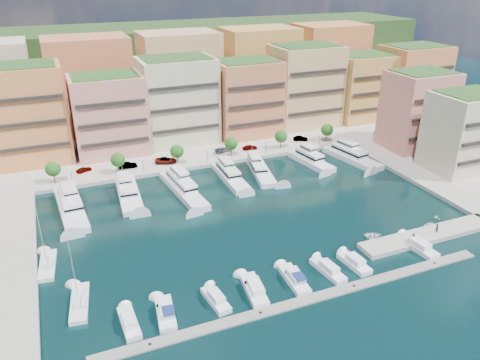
{
  "coord_description": "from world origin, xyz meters",
  "views": [
    {
      "loc": [
        -37.77,
        -83.63,
        51.26
      ],
      "look_at": [
        -0.21,
        7.03,
        6.0
      ],
      "focal_mm": 35.0,
      "sensor_mm": 36.0,
      "label": 1
    }
  ],
  "objects_px": {
    "car_0": "(84,169)",
    "car_2": "(166,160)",
    "sailboat_1": "(48,266)",
    "tender_3": "(436,217)",
    "tree_0": "(53,169)",
    "tree_3": "(231,144)",
    "lamppost_2": "(207,153)",
    "lamppost_3": "(266,145)",
    "tree_5": "(327,130)",
    "cruiser_6": "(354,263)",
    "yacht_6": "(350,156)",
    "car_4": "(250,147)",
    "tree_1": "(118,160)",
    "yacht_5": "(310,160)",
    "person_1": "(436,228)",
    "yacht_0": "(70,205)",
    "car_5": "(301,139)",
    "yacht_4": "(260,170)",
    "cruiser_1": "(166,313)",
    "cruiser_5": "(328,270)",
    "lamppost_0": "(71,173)",
    "sailboat_0": "(80,304)",
    "tree_4": "(281,136)",
    "person_0": "(413,237)",
    "yacht_3": "(230,175)",
    "cruiser_4": "(294,279)",
    "cruiser_2": "(216,300)",
    "lamppost_4": "(320,137)",
    "car_3": "(223,150)",
    "tree_2": "(177,151)",
    "cruiser_8": "(418,246)",
    "yacht_1": "(128,193)",
    "cruiser_0": "(129,323)",
    "cruiser_3": "(254,290)",
    "tender_0": "(373,235)",
    "car_1": "(128,165)"
  },
  "relations": [
    {
      "from": "car_0",
      "to": "car_2",
      "type": "bearing_deg",
      "value": -117.96
    },
    {
      "from": "sailboat_1",
      "to": "tender_3",
      "type": "distance_m",
      "value": 81.46
    },
    {
      "from": "tree_0",
      "to": "tree_3",
      "type": "distance_m",
      "value": 48.0
    },
    {
      "from": "lamppost_2",
      "to": "lamppost_3",
      "type": "height_order",
      "value": "same"
    },
    {
      "from": "tree_5",
      "to": "cruiser_6",
      "type": "bearing_deg",
      "value": -117.43
    },
    {
      "from": "yacht_6",
      "to": "car_4",
      "type": "height_order",
      "value": "yacht_6"
    },
    {
      "from": "tree_1",
      "to": "yacht_6",
      "type": "relative_size",
      "value": 0.28
    },
    {
      "from": "yacht_5",
      "to": "person_1",
      "type": "bearing_deg",
      "value": -84.72
    },
    {
      "from": "yacht_0",
      "to": "car_5",
      "type": "distance_m",
      "value": 72.55
    },
    {
      "from": "yacht_4",
      "to": "yacht_5",
      "type": "xyz_separation_m",
      "value": [
        16.17,
        1.07,
        0.12
      ]
    },
    {
      "from": "tree_1",
      "to": "cruiser_1",
      "type": "xyz_separation_m",
      "value": [
        -2.21,
        -58.11,
        -4.17
      ]
    },
    {
      "from": "tree_1",
      "to": "yacht_6",
      "type": "xyz_separation_m",
      "value": [
        63.68,
        -13.54,
        -3.53
      ]
    },
    {
      "from": "tree_0",
      "to": "car_4",
      "type": "distance_m",
      "value": 55.13
    },
    {
      "from": "yacht_0",
      "to": "yacht_5",
      "type": "distance_m",
      "value": 64.94
    },
    {
      "from": "tree_0",
      "to": "cruiser_5",
      "type": "height_order",
      "value": "tree_0"
    },
    {
      "from": "lamppost_0",
      "to": "car_5",
      "type": "height_order",
      "value": "lamppost_0"
    },
    {
      "from": "sailboat_0",
      "to": "tree_3",
      "type": "bearing_deg",
      "value": 46.98
    },
    {
      "from": "tree_4",
      "to": "yacht_5",
      "type": "bearing_deg",
      "value": -73.73
    },
    {
      "from": "car_5",
      "to": "person_0",
      "type": "height_order",
      "value": "person_0"
    },
    {
      "from": "yacht_6",
      "to": "tender_3",
      "type": "distance_m",
      "value": 36.67
    },
    {
      "from": "yacht_3",
      "to": "person_0",
      "type": "height_order",
      "value": "yacht_3"
    },
    {
      "from": "yacht_5",
      "to": "tree_1",
      "type": "bearing_deg",
      "value": 167.12
    },
    {
      "from": "car_5",
      "to": "cruiser_4",
      "type": "bearing_deg",
      "value": 172.68
    },
    {
      "from": "cruiser_2",
      "to": "tender_3",
      "type": "relative_size",
      "value": 4.5
    },
    {
      "from": "lamppost_4",
      "to": "car_5",
      "type": "height_order",
      "value": "lamppost_4"
    },
    {
      "from": "car_3",
      "to": "tree_2",
      "type": "bearing_deg",
      "value": 91.37
    },
    {
      "from": "tree_3",
      "to": "cruiser_8",
      "type": "height_order",
      "value": "tree_3"
    },
    {
      "from": "cruiser_2",
      "to": "car_5",
      "type": "bearing_deg",
      "value": 50.68
    },
    {
      "from": "lamppost_3",
      "to": "sailboat_0",
      "type": "distance_m",
      "value": 74.22
    },
    {
      "from": "yacht_3",
      "to": "lamppost_2",
      "type": "bearing_deg",
      "value": 102.96
    },
    {
      "from": "yacht_1",
      "to": "cruiser_2",
      "type": "distance_m",
      "value": 45.27
    },
    {
      "from": "tree_3",
      "to": "lamppost_2",
      "type": "relative_size",
      "value": 1.35
    },
    {
      "from": "tree_2",
      "to": "car_2",
      "type": "height_order",
      "value": "tree_2"
    },
    {
      "from": "cruiser_0",
      "to": "person_1",
      "type": "relative_size",
      "value": 4.04
    },
    {
      "from": "cruiser_8",
      "to": "sailboat_1",
      "type": "height_order",
      "value": "sailboat_1"
    },
    {
      "from": "yacht_0",
      "to": "cruiser_6",
      "type": "distance_m",
      "value": 64.06
    },
    {
      "from": "tree_5",
      "to": "lamppost_4",
      "type": "xyz_separation_m",
      "value": [
        -4.0,
        -2.3,
        -0.92
      ]
    },
    {
      "from": "tree_0",
      "to": "tree_2",
      "type": "relative_size",
      "value": 1.0
    },
    {
      "from": "tree_1",
      "to": "cruiser_2",
      "type": "distance_m",
      "value": 58.58
    },
    {
      "from": "cruiser_8",
      "to": "car_0",
      "type": "distance_m",
      "value": 84.77
    },
    {
      "from": "cruiser_4",
      "to": "cruiser_3",
      "type": "bearing_deg",
      "value": 179.88
    },
    {
      "from": "tree_5",
      "to": "yacht_4",
      "type": "xyz_separation_m",
      "value": [
        -28.74,
        -12.83,
        -3.65
      ]
    },
    {
      "from": "cruiser_1",
      "to": "car_4",
      "type": "height_order",
      "value": "car_4"
    },
    {
      "from": "tree_5",
      "to": "lamppost_3",
      "type": "bearing_deg",
      "value": -174.03
    },
    {
      "from": "car_4",
      "to": "tender_0",
      "type": "bearing_deg",
      "value": -174.66
    },
    {
      "from": "lamppost_4",
      "to": "cruiser_3",
      "type": "xyz_separation_m",
      "value": [
        -46.67,
        -55.8,
        -3.28
      ]
    },
    {
      "from": "tree_1",
      "to": "car_1",
      "type": "relative_size",
      "value": 1.17
    },
    {
      "from": "lamppost_0",
      "to": "car_2",
      "type": "distance_m",
      "value": 25.6
    },
    {
      "from": "lamppost_2",
      "to": "tender_0",
      "type": "relative_size",
      "value": 1.17
    },
    {
      "from": "tree_4",
      "to": "car_4",
      "type": "xyz_separation_m",
      "value": [
        -9.01,
        2.52,
        -2.99
      ]
    }
  ]
}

